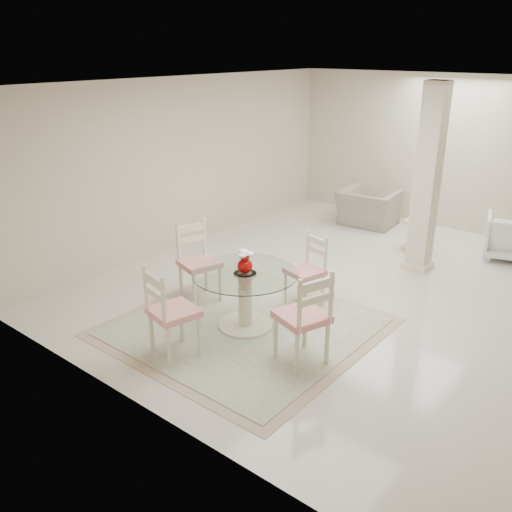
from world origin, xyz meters
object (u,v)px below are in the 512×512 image
Objects in this scene: dining_table at (245,300)px; recliner_taupe at (368,208)px; dining_chair_west at (197,256)px; dining_chair_south at (167,306)px; dining_chair_east at (307,312)px; red_vase at (245,262)px; armchair_white at (511,237)px; dining_chair_north at (309,265)px; column at (427,180)px; side_table at (417,237)px.

dining_table is 4.53m from recliner_taupe.
dining_chair_south is at bearing -129.95° from dining_chair_west.
dining_chair_south reaches higher than recliner_taupe.
dining_chair_east reaches higher than dining_chair_west.
red_vase is 0.24× the size of dining_chair_south.
armchair_white is at bearing 68.17° from red_vase.
dining_table is at bearing -85.10° from dining_chair_west.
dining_chair_west is at bearing -132.58° from dining_chair_north.
dining_chair_south reaches higher than red_vase.
red_vase is 0.36× the size of armchair_white.
armchair_white is at bearing 172.45° from recliner_taupe.
recliner_taupe is 2.54m from armchair_white.
dining_chair_south is at bearing -102.04° from red_vase.
column is 2.63× the size of dining_chair_north.
column is at bearing 75.03° from dining_table.
column reaches higher than dining_chair_north.
dining_chair_east is 4.64m from armchair_white.
dining_chair_south is (-0.21, -1.00, -0.24)m from red_vase.
dining_chair_east is 1.15× the size of dining_chair_north.
dining_table reaches higher than side_table.
column is 5.49× the size of side_table.
dining_chair_east is at bearing -85.18° from dining_chair_west.
dining_chair_west reaches higher than dining_chair_north.
column reaches higher than dining_chair_south.
dining_chair_south is (0.79, -1.22, -0.01)m from dining_chair_west.
dining_table is at bearing -104.97° from column.
dining_chair_south is (-1.21, -0.78, -0.02)m from dining_chair_east.
red_vase is at bearing -18.43° from dining_table.
column is 9.95× the size of red_vase.
column reaches higher than dining_chair_east.
red_vase is 0.24× the size of dining_chair_west.
dining_chair_west is 1.50× the size of armchair_white.
dining_chair_south is 4.84m from side_table.
armchair_white is at bearing 24.31° from side_table.
column is 2.68× the size of recliner_taupe.
column is 1.38m from side_table.
dining_chair_south is 1.49× the size of armchair_white.
armchair_white is at bearing -96.73° from dining_chair_south.
red_vase is 4.71m from armchair_white.
recliner_taupe is at bearing 121.03° from dining_chair_north.
dining_chair_west is (-1.00, 0.22, -0.24)m from red_vase.
dining_table is 1.19× the size of dining_chair_north.
recliner_taupe reaches higher than side_table.
dining_chair_north is 0.90× the size of dining_chair_west.
dining_chair_south is at bearing -104.24° from column.
side_table is (0.26, 2.78, -0.31)m from dining_chair_north.
recliner_taupe is 1.32× the size of armchair_white.
dining_chair_north is at bearing 101.13° from recliner_taupe.
column is at bearing -157.67° from dining_chair_east.
dining_chair_east is 5.02m from recliner_taupe.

